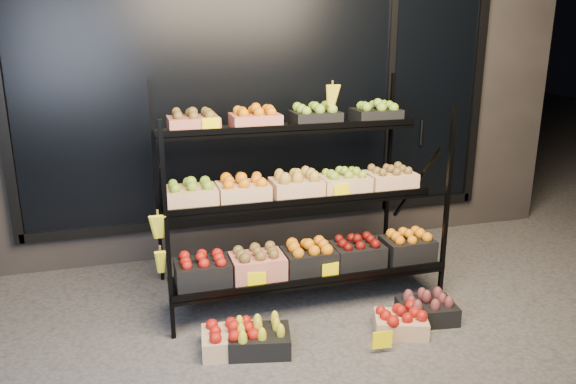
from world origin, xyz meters
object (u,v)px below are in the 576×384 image
object	(u,v)px
display_rack	(297,198)
floor_crate_midright	(401,321)
floor_crate_midleft	(259,338)
floor_crate_left	(232,338)

from	to	relation	value
display_rack	floor_crate_midright	xyz separation A→B (m)	(0.51, -0.79, -0.70)
display_rack	floor_crate_midleft	xyz separation A→B (m)	(-0.49, -0.74, -0.69)
floor_crate_midleft	floor_crate_left	bearing A→B (deg)	176.67
floor_crate_midleft	floor_crate_midright	xyz separation A→B (m)	(0.99, -0.05, -0.01)
floor_crate_left	floor_crate_midleft	distance (m)	0.18
floor_crate_midright	display_rack	bearing A→B (deg)	142.79
floor_crate_midleft	floor_crate_midright	world-z (taller)	floor_crate_midleft
display_rack	floor_crate_midright	bearing A→B (deg)	-57.46
floor_crate_left	floor_crate_midright	world-z (taller)	floor_crate_left
floor_crate_left	floor_crate_midleft	xyz separation A→B (m)	(0.17, -0.05, 0.00)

